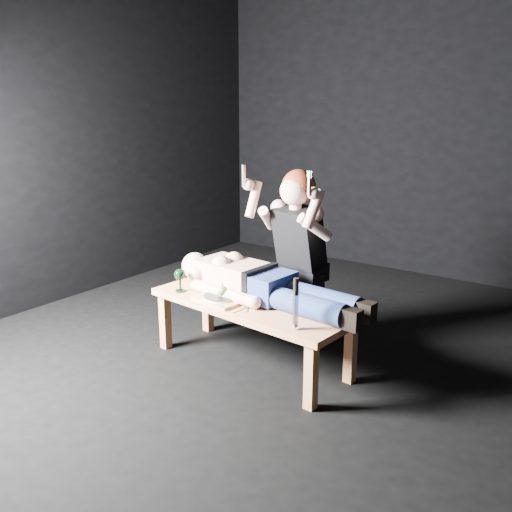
% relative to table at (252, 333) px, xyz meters
% --- Properties ---
extents(ground, '(5.00, 5.00, 0.00)m').
position_rel_table_xyz_m(ground, '(0.34, 0.23, -0.23)').
color(ground, black).
rests_on(ground, ground).
extents(back_wall, '(5.00, 0.00, 5.00)m').
position_rel_table_xyz_m(back_wall, '(0.34, 2.73, 1.27)').
color(back_wall, black).
rests_on(back_wall, ground).
extents(table, '(1.47, 0.66, 0.45)m').
position_rel_table_xyz_m(table, '(0.00, 0.00, 0.00)').
color(table, '#CC814E').
rests_on(table, ground).
extents(lying_man, '(1.41, 0.55, 0.25)m').
position_rel_table_xyz_m(lying_man, '(0.05, 0.09, 0.35)').
color(lying_man, '#E8AC91').
rests_on(lying_man, table).
extents(kneeling_woman, '(0.81, 0.89, 1.32)m').
position_rel_table_xyz_m(kneeling_woman, '(0.09, 0.54, 0.44)').
color(kneeling_woman, black).
rests_on(kneeling_woman, ground).
extents(serving_tray, '(0.35, 0.27, 0.02)m').
position_rel_table_xyz_m(serving_tray, '(-0.18, -0.12, 0.23)').
color(serving_tray, tan).
rests_on(serving_tray, table).
extents(plate, '(0.24, 0.24, 0.02)m').
position_rel_table_xyz_m(plate, '(-0.18, -0.12, 0.25)').
color(plate, white).
rests_on(plate, serving_tray).
extents(apple, '(0.07, 0.07, 0.07)m').
position_rel_table_xyz_m(apple, '(-0.16, -0.11, 0.30)').
color(apple, '#418E27').
rests_on(apple, plate).
extents(goblet, '(0.09, 0.09, 0.16)m').
position_rel_table_xyz_m(goblet, '(-0.52, -0.13, 0.31)').
color(goblet, black).
rests_on(goblet, table).
extents(fork_flat, '(0.03, 0.15, 0.01)m').
position_rel_table_xyz_m(fork_flat, '(-0.35, -0.14, 0.23)').
color(fork_flat, '#B2B2B7').
rests_on(fork_flat, table).
extents(knife_flat, '(0.04, 0.15, 0.01)m').
position_rel_table_xyz_m(knife_flat, '(0.04, -0.17, 0.23)').
color(knife_flat, '#B2B2B7').
rests_on(knife_flat, table).
extents(spoon_flat, '(0.08, 0.14, 0.01)m').
position_rel_table_xyz_m(spoon_flat, '(0.05, -0.12, 0.23)').
color(spoon_flat, '#B2B2B7').
rests_on(spoon_flat, table).
extents(carving_knife, '(0.04, 0.05, 0.31)m').
position_rel_table_xyz_m(carving_knife, '(0.48, -0.24, 0.38)').
color(carving_knife, '#B2B2B7').
rests_on(carving_knife, table).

